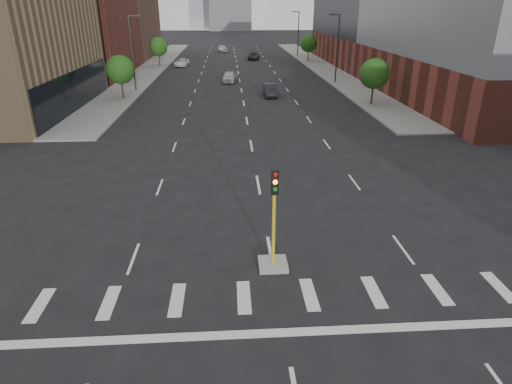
{
  "coord_description": "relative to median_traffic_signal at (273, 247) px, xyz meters",
  "views": [
    {
      "loc": [
        -1.68,
        -6.18,
        10.08
      ],
      "look_at": [
        -0.58,
        11.15,
        2.5
      ],
      "focal_mm": 30.0,
      "sensor_mm": 36.0,
      "label": 1
    }
  ],
  "objects": [
    {
      "name": "sidewalk_left_far",
      "position": [
        -15.0,
        65.03,
        -0.9
      ],
      "size": [
        5.0,
        92.0,
        0.15
      ],
      "primitive_type": "cube",
      "color": "gray",
      "rests_on": "ground"
    },
    {
      "name": "sidewalk_right_far",
      "position": [
        15.0,
        65.03,
        -0.9
      ],
      "size": [
        5.0,
        92.0,
        0.15
      ],
      "primitive_type": "cube",
      "color": "gray",
      "rests_on": "ground"
    },
    {
      "name": "building_left_far_a",
      "position": [
        -27.5,
        57.03,
        5.03
      ],
      "size": [
        20.0,
        22.0,
        12.0
      ],
      "primitive_type": "cube",
      "color": "brown",
      "rests_on": "ground"
    },
    {
      "name": "building_left_far_b",
      "position": [
        -27.5,
        83.03,
        5.53
      ],
      "size": [
        20.0,
        24.0,
        13.0
      ],
      "primitive_type": "cube",
      "color": "brown",
      "rests_on": "ground"
    },
    {
      "name": "median_traffic_signal",
      "position": [
        0.0,
        0.0,
        0.0
      ],
      "size": [
        1.2,
        1.2,
        4.4
      ],
      "color": "#999993",
      "rests_on": "ground"
    },
    {
      "name": "streetlight_right_a",
      "position": [
        13.41,
        46.03,
        4.04
      ],
      "size": [
        1.6,
        0.22,
        9.07
      ],
      "color": "#2D2D30",
      "rests_on": "ground"
    },
    {
      "name": "streetlight_right_b",
      "position": [
        13.41,
        81.03,
        4.04
      ],
      "size": [
        1.6,
        0.22,
        9.07
      ],
      "color": "#2D2D30",
      "rests_on": "ground"
    },
    {
      "name": "streetlight_left",
      "position": [
        -13.41,
        41.03,
        4.04
      ],
      "size": [
        1.6,
        0.22,
        9.07
      ],
      "color": "#2D2D30",
      "rests_on": "ground"
    },
    {
      "name": "tree_left_near",
      "position": [
        -14.0,
        36.03,
        2.42
      ],
      "size": [
        3.2,
        3.2,
        4.85
      ],
      "color": "#382619",
      "rests_on": "ground"
    },
    {
      "name": "tree_left_far",
      "position": [
        -14.0,
        66.03,
        2.42
      ],
      "size": [
        3.2,
        3.2,
        4.85
      ],
      "color": "#382619",
      "rests_on": "ground"
    },
    {
      "name": "tree_right_near",
      "position": [
        14.0,
        31.03,
        2.42
      ],
      "size": [
        3.2,
        3.2,
        4.85
      ],
      "color": "#382619",
      "rests_on": "ground"
    },
    {
      "name": "tree_right_far",
      "position": [
        14.0,
        71.03,
        2.42
      ],
      "size": [
        3.2,
        3.2,
        4.85
      ],
      "color": "#382619",
      "rests_on": "ground"
    },
    {
      "name": "car_near_left",
      "position": [
        -1.5,
        47.6,
        -0.2
      ],
      "size": [
        2.28,
        4.68,
        1.54
      ],
      "primitive_type": "imported",
      "rotation": [
        0.0,
        0.0,
        -0.11
      ],
      "color": "#AFAEB3",
      "rests_on": "ground"
    },
    {
      "name": "car_mid_right",
      "position": [
        3.35,
        36.82,
        -0.25
      ],
      "size": [
        1.58,
        4.43,
        1.45
      ],
      "primitive_type": "imported",
      "rotation": [
        0.0,
        0.0,
        -0.01
      ],
      "color": "black",
      "rests_on": "ground"
    },
    {
      "name": "car_far_left",
      "position": [
        -10.0,
        65.75,
        -0.31
      ],
      "size": [
        2.66,
        4.98,
        1.33
      ],
      "primitive_type": "imported",
      "rotation": [
        0.0,
        0.0,
        -0.1
      ],
      "color": "white",
      "rests_on": "ground"
    },
    {
      "name": "car_deep_right",
      "position": [
        3.61,
        75.02,
        -0.24
      ],
      "size": [
        2.89,
        5.35,
        1.47
      ],
      "primitive_type": "imported",
      "rotation": [
        0.0,
        0.0,
        -0.17
      ],
      "color": "black",
      "rests_on": "ground"
    },
    {
      "name": "car_distant",
      "position": [
        -2.9,
        91.59,
        -0.18
      ],
      "size": [
        2.51,
        4.85,
        1.58
      ],
      "primitive_type": "imported",
      "rotation": [
        0.0,
        0.0,
        0.14
      ],
      "color": "silver",
      "rests_on": "ground"
    }
  ]
}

